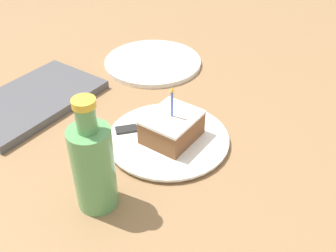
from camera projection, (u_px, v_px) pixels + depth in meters
name	position (u px, v px, depth m)	size (l,w,h in m)	color
ground_plane	(165.00, 140.00, 0.85)	(2.40, 2.40, 0.04)	olive
plate	(168.00, 139.00, 0.81)	(0.25, 0.25, 0.01)	white
cake_slice	(172.00, 127.00, 0.79)	(0.11, 0.09, 0.12)	brown
fork	(149.00, 126.00, 0.83)	(0.14, 0.12, 0.00)	#262626
bottle	(93.00, 165.00, 0.63)	(0.07, 0.07, 0.21)	#599959
side_plate	(153.00, 62.00, 1.09)	(0.26, 0.26, 0.01)	white
marble_board	(32.00, 100.00, 0.92)	(0.32, 0.20, 0.02)	#4C4C51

